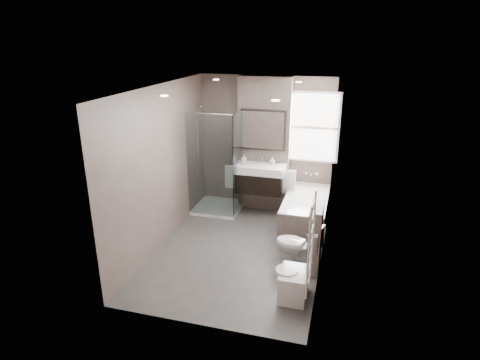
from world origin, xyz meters
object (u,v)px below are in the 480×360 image
(vanity, at_px, (260,178))
(bidet, at_px, (293,284))
(toilet, at_px, (298,246))
(bathtub, at_px, (306,211))

(vanity, distance_m, bidet, 2.73)
(toilet, bearing_deg, bidet, 16.30)
(toilet, distance_m, bidet, 0.78)
(bathtub, bearing_deg, bidet, -87.63)
(vanity, distance_m, toilet, 2.01)
(bathtub, bearing_deg, toilet, -88.15)
(bathtub, relative_size, toilet, 2.25)
(vanity, relative_size, bathtub, 0.59)
(vanity, xyz_separation_m, toilet, (0.97, -1.72, -0.39))
(vanity, bearing_deg, toilet, -60.51)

